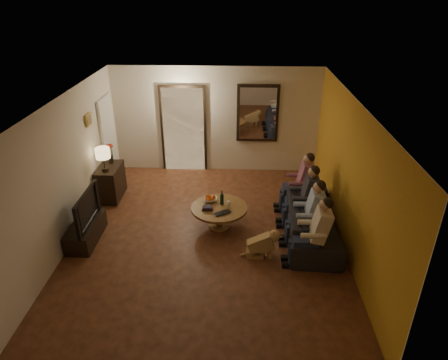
{
  "coord_description": "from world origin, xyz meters",
  "views": [
    {
      "loc": [
        0.56,
        -6.27,
        4.38
      ],
      "look_at": [
        0.3,
        0.3,
        1.05
      ],
      "focal_mm": 32.0,
      "sensor_mm": 36.0,
      "label": 1
    }
  ],
  "objects_px": {
    "dresser": "(111,182)",
    "dog": "(261,243)",
    "wine_bottle": "(222,197)",
    "tv_stand": "(86,232)",
    "person_a": "(316,235)",
    "person_c": "(305,199)",
    "sofa": "(312,220)",
    "person_d": "(301,185)",
    "coffee_table": "(219,217)",
    "laptop": "(224,214)",
    "table_lamp": "(104,160)",
    "bowl": "(211,200)",
    "tv": "(82,208)",
    "person_b": "(310,216)"
  },
  "relations": [
    {
      "from": "dog",
      "to": "bowl",
      "type": "bearing_deg",
      "value": 127.3
    },
    {
      "from": "person_b",
      "to": "coffee_table",
      "type": "distance_m",
      "value": 1.77
    },
    {
      "from": "bowl",
      "to": "tv_stand",
      "type": "bearing_deg",
      "value": -161.52
    },
    {
      "from": "person_a",
      "to": "person_c",
      "type": "xyz_separation_m",
      "value": [
        0.0,
        1.2,
        0.0
      ]
    },
    {
      "from": "table_lamp",
      "to": "sofa",
      "type": "xyz_separation_m",
      "value": [
        4.21,
        -1.09,
        -0.68
      ]
    },
    {
      "from": "dog",
      "to": "wine_bottle",
      "type": "distance_m",
      "value": 1.29
    },
    {
      "from": "sofa",
      "to": "dog",
      "type": "distance_m",
      "value": 1.22
    },
    {
      "from": "dresser",
      "to": "tv_stand",
      "type": "xyz_separation_m",
      "value": [
        0.0,
        -1.65,
        -0.19
      ]
    },
    {
      "from": "person_a",
      "to": "bowl",
      "type": "distance_m",
      "value": 2.26
    },
    {
      "from": "person_d",
      "to": "bowl",
      "type": "height_order",
      "value": "person_d"
    },
    {
      "from": "table_lamp",
      "to": "person_c",
      "type": "xyz_separation_m",
      "value": [
        4.11,
        -0.79,
        -0.41
      ]
    },
    {
      "from": "coffee_table",
      "to": "table_lamp",
      "type": "bearing_deg",
      "value": 160.11
    },
    {
      "from": "dresser",
      "to": "wine_bottle",
      "type": "height_order",
      "value": "wine_bottle"
    },
    {
      "from": "person_a",
      "to": "tv_stand",
      "type": "bearing_deg",
      "value": 172.27
    },
    {
      "from": "table_lamp",
      "to": "laptop",
      "type": "distance_m",
      "value": 2.86
    },
    {
      "from": "dresser",
      "to": "dog",
      "type": "bearing_deg",
      "value": -32.12
    },
    {
      "from": "dresser",
      "to": "sofa",
      "type": "height_order",
      "value": "dresser"
    },
    {
      "from": "person_d",
      "to": "coffee_table",
      "type": "height_order",
      "value": "person_d"
    },
    {
      "from": "dresser",
      "to": "person_c",
      "type": "relative_size",
      "value": 0.69
    },
    {
      "from": "person_c",
      "to": "person_d",
      "type": "height_order",
      "value": "same"
    },
    {
      "from": "person_a",
      "to": "laptop",
      "type": "height_order",
      "value": "person_a"
    },
    {
      "from": "table_lamp",
      "to": "dresser",
      "type": "bearing_deg",
      "value": 90.0
    },
    {
      "from": "table_lamp",
      "to": "tv_stand",
      "type": "relative_size",
      "value": 0.5
    },
    {
      "from": "wine_bottle",
      "to": "dog",
      "type": "bearing_deg",
      "value": -54.57
    },
    {
      "from": "table_lamp",
      "to": "bowl",
      "type": "distance_m",
      "value": 2.43
    },
    {
      "from": "tv_stand",
      "to": "sofa",
      "type": "distance_m",
      "value": 4.22
    },
    {
      "from": "person_d",
      "to": "sofa",
      "type": "bearing_deg",
      "value": -83.66
    },
    {
      "from": "tv_stand",
      "to": "person_b",
      "type": "height_order",
      "value": "person_b"
    },
    {
      "from": "dresser",
      "to": "tv_stand",
      "type": "height_order",
      "value": "dresser"
    },
    {
      "from": "bowl",
      "to": "wine_bottle",
      "type": "bearing_deg",
      "value": -27.55
    },
    {
      "from": "wine_bottle",
      "to": "tv_stand",
      "type": "bearing_deg",
      "value": -165.66
    },
    {
      "from": "tv",
      "to": "person_c",
      "type": "distance_m",
      "value": 4.16
    },
    {
      "from": "sofa",
      "to": "person_a",
      "type": "height_order",
      "value": "person_a"
    },
    {
      "from": "person_d",
      "to": "dog",
      "type": "bearing_deg",
      "value": -118.43
    },
    {
      "from": "table_lamp",
      "to": "coffee_table",
      "type": "distance_m",
      "value": 2.72
    },
    {
      "from": "person_c",
      "to": "dog",
      "type": "distance_m",
      "value": 1.38
    },
    {
      "from": "person_a",
      "to": "person_c",
      "type": "relative_size",
      "value": 1.0
    },
    {
      "from": "dresser",
      "to": "person_d",
      "type": "relative_size",
      "value": 0.69
    },
    {
      "from": "person_c",
      "to": "bowl",
      "type": "xyz_separation_m",
      "value": [
        -1.83,
        0.12,
        -0.12
      ]
    },
    {
      "from": "tv",
      "to": "person_d",
      "type": "xyz_separation_m",
      "value": [
        4.11,
        1.24,
        -0.08
      ]
    },
    {
      "from": "sofa",
      "to": "dog",
      "type": "bearing_deg",
      "value": 128.85
    },
    {
      "from": "tv_stand",
      "to": "laptop",
      "type": "xyz_separation_m",
      "value": [
        2.55,
        0.26,
        0.28
      ]
    },
    {
      "from": "dog",
      "to": "coffee_table",
      "type": "relative_size",
      "value": 0.52
    },
    {
      "from": "sofa",
      "to": "bowl",
      "type": "xyz_separation_m",
      "value": [
        -1.93,
        0.42,
        0.15
      ]
    },
    {
      "from": "table_lamp",
      "to": "person_c",
      "type": "distance_m",
      "value": 4.2
    },
    {
      "from": "sofa",
      "to": "person_d",
      "type": "height_order",
      "value": "person_d"
    },
    {
      "from": "sofa",
      "to": "wine_bottle",
      "type": "height_order",
      "value": "wine_bottle"
    },
    {
      "from": "dresser",
      "to": "person_a",
      "type": "height_order",
      "value": "person_a"
    },
    {
      "from": "table_lamp",
      "to": "tv_stand",
      "type": "bearing_deg",
      "value": -90.0
    },
    {
      "from": "dog",
      "to": "laptop",
      "type": "xyz_separation_m",
      "value": [
        -0.68,
        0.64,
        0.18
      ]
    }
  ]
}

